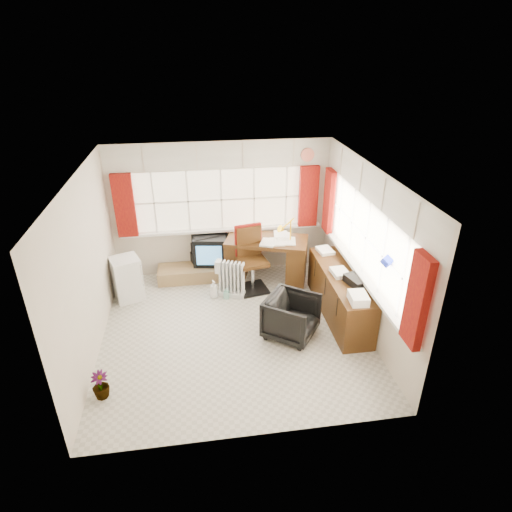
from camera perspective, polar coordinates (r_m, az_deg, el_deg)
The scene contains 20 objects.
ground at distance 6.77m, azimuth -2.88°, elevation -9.87°, with size 4.00×4.00×0.00m, color beige.
room_walls at distance 5.99m, azimuth -3.21°, elevation 1.68°, with size 4.00×4.00×4.00m.
window_back at distance 7.99m, azimuth -4.47°, elevation 3.99°, with size 3.70×0.12×3.60m.
window_right at distance 6.68m, azimuth 13.76°, elevation -1.62°, with size 0.12×3.70×3.60m.
curtains at distance 6.98m, azimuth 3.66°, elevation 5.05°, with size 3.83×3.83×1.15m.
overhead_cabinets at distance 6.78m, azimuth 4.23°, elevation 11.48°, with size 3.98×3.98×0.48m.
desk at distance 7.86m, azimuth 1.41°, elevation -0.18°, with size 1.60×1.13×0.88m.
desk_lamp at distance 7.50m, azimuth 4.65°, elevation 4.13°, with size 0.18×0.16×0.46m.
task_chair at distance 7.56m, azimuth -0.77°, elevation 0.03°, with size 0.58×0.61×1.18m.
office_chair at distance 6.50m, azimuth 4.75°, elevation -8.08°, with size 0.71×0.73×0.66m, color black.
radiator at distance 7.46m, azimuth -3.23°, elevation -3.52°, with size 0.48×0.34×0.67m.
credenza at distance 7.04m, azimuth 11.06°, elevation -4.96°, with size 0.50×2.00×0.85m.
file_tray at distance 6.62m, azimuth 13.36°, elevation -3.20°, with size 0.28×0.36×0.12m, color black.
tv_bench at distance 8.13m, azimuth -8.01°, elevation -2.20°, with size 1.40×0.50×0.25m, color #A07C50.
crt_tv at distance 8.09m, azimuth -6.07°, elevation 0.96°, with size 0.68×0.65×0.55m.
hifi_stack at distance 8.10m, azimuth -6.69°, elevation 0.87°, with size 0.61×0.48×0.56m.
mini_fridge at distance 7.67m, azimuth -16.80°, elevation -2.90°, with size 0.58×0.58×0.77m.
spray_bottle_a at distance 7.50m, azimuth -5.68°, elevation -4.40°, with size 0.13×0.13×0.33m, color white.
spray_bottle_b at distance 7.49m, azimuth -3.96°, elevation -4.98°, with size 0.09×0.09×0.20m, color #86C8B7.
flower_vase at distance 5.91m, azimuth -20.04°, elevation -15.88°, with size 0.21×0.21×0.38m, color black.
Camera 1 is at (-0.46, -5.39, 4.06)m, focal length 30.00 mm.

